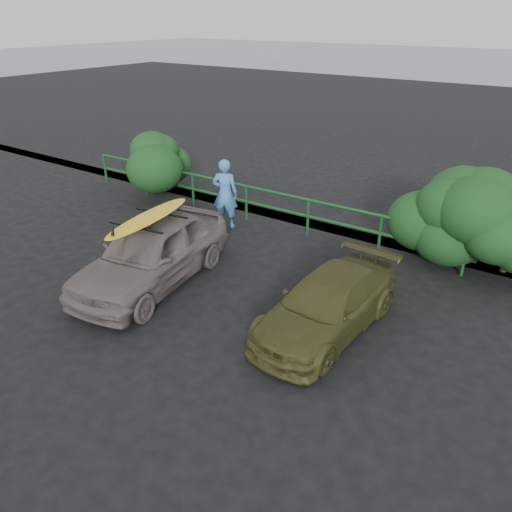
{
  "coord_description": "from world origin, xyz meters",
  "views": [
    {
      "loc": [
        6.82,
        -5.87,
        5.39
      ],
      "look_at": [
        1.85,
        1.35,
        1.09
      ],
      "focal_mm": 35.0,
      "sensor_mm": 36.0,
      "label": 1
    }
  ],
  "objects_px": {
    "olive_vehicle": "(327,304)",
    "surfboard": "(149,217)",
    "man": "(225,194)",
    "guardrail": "(276,210)",
    "sedan": "(152,252)"
  },
  "relations": [
    {
      "from": "olive_vehicle",
      "to": "surfboard",
      "type": "height_order",
      "value": "surfboard"
    },
    {
      "from": "man",
      "to": "surfboard",
      "type": "bearing_deg",
      "value": 79.16
    },
    {
      "from": "guardrail",
      "to": "man",
      "type": "bearing_deg",
      "value": -147.58
    },
    {
      "from": "sedan",
      "to": "man",
      "type": "xyz_separation_m",
      "value": [
        -0.65,
        3.42,
        0.23
      ]
    },
    {
      "from": "guardrail",
      "to": "surfboard",
      "type": "height_order",
      "value": "surfboard"
    },
    {
      "from": "surfboard",
      "to": "sedan",
      "type": "bearing_deg",
      "value": 171.45
    },
    {
      "from": "guardrail",
      "to": "sedan",
      "type": "bearing_deg",
      "value": -97.09
    },
    {
      "from": "sedan",
      "to": "surfboard",
      "type": "xyz_separation_m",
      "value": [
        0.0,
        0.0,
        0.81
      ]
    },
    {
      "from": "olive_vehicle",
      "to": "surfboard",
      "type": "xyz_separation_m",
      "value": [
        -3.96,
        -0.53,
        1.0
      ]
    },
    {
      "from": "guardrail",
      "to": "olive_vehicle",
      "type": "bearing_deg",
      "value": -46.57
    },
    {
      "from": "sedan",
      "to": "olive_vehicle",
      "type": "distance_m",
      "value": 4.0
    },
    {
      "from": "guardrail",
      "to": "sedan",
      "type": "xyz_separation_m",
      "value": [
        -0.52,
        -4.16,
        0.21
      ]
    },
    {
      "from": "guardrail",
      "to": "surfboard",
      "type": "distance_m",
      "value": 4.32
    },
    {
      "from": "guardrail",
      "to": "sedan",
      "type": "height_order",
      "value": "sedan"
    },
    {
      "from": "olive_vehicle",
      "to": "sedan",
      "type": "bearing_deg",
      "value": -169.18
    }
  ]
}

